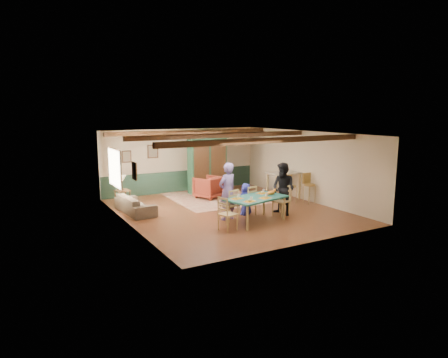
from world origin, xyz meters
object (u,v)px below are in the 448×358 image
person_woman (283,189)px  cat (271,192)px  dining_chair_far_left (229,205)px  person_child (246,199)px  sofa (135,204)px  dining_table (256,210)px  armoire (207,165)px  dining_chair_end_left (228,213)px  end_table (123,198)px  bar_stool_right (309,188)px  person_man (227,191)px  armchair (209,187)px  table_lamp (122,183)px  dining_chair_end_right (281,201)px  counter_table (283,186)px  bar_stool_left (291,190)px  dining_chair_far_right (248,200)px

person_woman → cat: size_ratio=4.58×
dining_chair_far_left → person_child: person_child is taller
person_woman → sofa: (-4.24, 2.70, -0.59)m
dining_table → armoire: bearing=81.3°
dining_chair_end_left → end_table: size_ratio=1.72×
dining_chair_end_left → person_child: 1.87m
dining_chair_end_left → person_woman: person_woman is taller
sofa → bar_stool_right: (6.15, -1.84, 0.28)m
person_man → cat: bearing=136.5°
person_child → armchair: (0.11, 2.93, -0.10)m
dining_chair_far_left → armoire: size_ratio=0.42×
table_lamp → person_child: bearing=-45.7°
dining_chair_end_right → end_table: bearing=-147.0°
person_child → armoire: 3.95m
end_table → table_lamp: table_lamp is taller
person_man → sofa: bearing=-58.5°
end_table → counter_table: 6.16m
dining_chair_far_left → end_table: bearing=-69.9°
table_lamp → bar_stool_right: (6.24, -3.07, -0.29)m
armoire → counter_table: size_ratio=1.88×
bar_stool_left → cat: bearing=-145.2°
person_man → person_child: (0.83, 0.21, -0.39)m
dining_chair_end_right → end_table: size_ratio=1.72×
person_child → bar_stool_left: bearing=179.5°
dining_chair_far_right → cat: 0.97m
armchair → bar_stool_right: bar_stool_right is taller
dining_chair_end_right → end_table: 5.79m
dining_chair_end_right → person_woman: person_woman is taller
dining_table → dining_chair_far_left: 0.89m
table_lamp → person_man: bearing=-55.6°
dining_chair_far_left → cat: size_ratio=2.64×
cat → table_lamp: 5.56m
armchair → armoire: bearing=-136.9°
counter_table → bar_stool_right: 1.10m
person_woman → bar_stool_right: (1.91, 0.86, -0.31)m
table_lamp → cat: bearing=-49.3°
dining_chair_far_left → person_child: (0.81, 0.29, 0.03)m
armoire → end_table: armoire is taller
dining_chair_far_right → person_man: person_man is taller
dining_chair_end_right → sofa: 4.96m
person_man → bar_stool_right: size_ratio=1.62×
person_man → table_lamp: bearing=-69.5°
dining_chair_far_left → table_lamp: bearing=-69.9°
dining_chair_end_left → person_woman: bearing=-90.0°
dining_table → dining_chair_far_left: dining_chair_far_left is taller
cat → bar_stool_left: bearing=22.4°
dining_chair_far_right → table_lamp: size_ratio=1.88×
cat → dining_chair_end_left: bearing=176.6°
person_child → end_table: (-3.24, 3.32, -0.24)m
dining_chair_far_left → dining_chair_far_right: 0.86m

